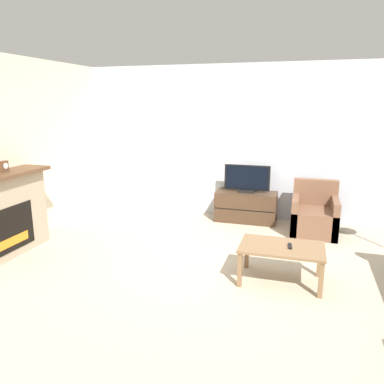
{
  "coord_description": "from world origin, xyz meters",
  "views": [
    {
      "loc": [
        0.83,
        -4.22,
        2.05
      ],
      "look_at": [
        -0.61,
        0.55,
        0.85
      ],
      "focal_mm": 35.0,
      "sensor_mm": 36.0,
      "label": 1
    }
  ],
  "objects_px": {
    "armchair": "(314,216)",
    "coffee_table": "(282,251)",
    "tv_stand": "(246,207)",
    "remote": "(290,246)",
    "mantel_clock": "(4,167)",
    "tv": "(247,180)"
  },
  "relations": [
    {
      "from": "tv_stand",
      "to": "remote",
      "type": "bearing_deg",
      "value": -69.04
    },
    {
      "from": "armchair",
      "to": "coffee_table",
      "type": "relative_size",
      "value": 0.86
    },
    {
      "from": "coffee_table",
      "to": "remote",
      "type": "bearing_deg",
      "value": 1.47
    },
    {
      "from": "remote",
      "to": "coffee_table",
      "type": "bearing_deg",
      "value": 176.7
    },
    {
      "from": "tv",
      "to": "armchair",
      "type": "relative_size",
      "value": 0.96
    },
    {
      "from": "mantel_clock",
      "to": "armchair",
      "type": "height_order",
      "value": "mantel_clock"
    },
    {
      "from": "tv_stand",
      "to": "armchair",
      "type": "bearing_deg",
      "value": -15.01
    },
    {
      "from": "armchair",
      "to": "tv_stand",
      "type": "bearing_deg",
      "value": 164.99
    },
    {
      "from": "tv_stand",
      "to": "tv",
      "type": "relative_size",
      "value": 1.33
    },
    {
      "from": "coffee_table",
      "to": "mantel_clock",
      "type": "bearing_deg",
      "value": -176.82
    },
    {
      "from": "armchair",
      "to": "coffee_table",
      "type": "xyz_separation_m",
      "value": [
        -0.39,
        -1.88,
        0.11
      ]
    },
    {
      "from": "mantel_clock",
      "to": "coffee_table",
      "type": "xyz_separation_m",
      "value": [
        3.62,
        0.2,
        -0.84
      ]
    },
    {
      "from": "tv",
      "to": "tv_stand",
      "type": "bearing_deg",
      "value": 90.0
    },
    {
      "from": "mantel_clock",
      "to": "tv",
      "type": "relative_size",
      "value": 0.19
    },
    {
      "from": "remote",
      "to": "mantel_clock",
      "type": "bearing_deg",
      "value": 178.38
    },
    {
      "from": "armchair",
      "to": "coffee_table",
      "type": "bearing_deg",
      "value": -101.77
    },
    {
      "from": "mantel_clock",
      "to": "tv",
      "type": "height_order",
      "value": "mantel_clock"
    },
    {
      "from": "armchair",
      "to": "remote",
      "type": "relative_size",
      "value": 5.39
    },
    {
      "from": "tv_stand",
      "to": "coffee_table",
      "type": "height_order",
      "value": "tv_stand"
    },
    {
      "from": "coffee_table",
      "to": "remote",
      "type": "relative_size",
      "value": 6.23
    },
    {
      "from": "mantel_clock",
      "to": "coffee_table",
      "type": "distance_m",
      "value": 3.73
    },
    {
      "from": "remote",
      "to": "tv",
      "type": "bearing_deg",
      "value": 106.21
    }
  ]
}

